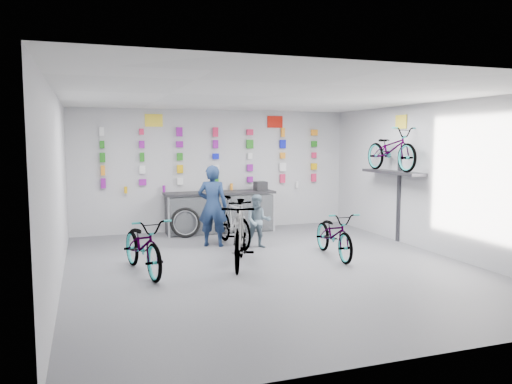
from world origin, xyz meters
name	(u,v)px	position (x,y,z in m)	size (l,w,h in m)	color
floor	(271,267)	(0.00, 0.00, 0.00)	(8.00, 8.00, 0.00)	#57575C
ceiling	(271,97)	(0.00, 0.00, 3.00)	(8.00, 8.00, 0.00)	white
wall_back	(215,170)	(0.00, 4.00, 1.50)	(7.00, 7.00, 0.00)	silver
wall_front	(412,216)	(0.00, -4.00, 1.50)	(7.00, 7.00, 0.00)	silver
wall_left	(57,190)	(-3.50, 0.00, 1.50)	(8.00, 8.00, 0.00)	silver
wall_right	(436,178)	(3.50, 0.00, 1.50)	(8.00, 8.00, 0.00)	silver
counter	(220,213)	(0.00, 3.54, 0.49)	(2.70, 0.66, 1.00)	black
merch_wall	(219,158)	(0.10, 3.93, 1.79)	(5.55, 0.08, 1.57)	#8D1497
wall_bracket	(393,176)	(3.33, 1.20, 1.46)	(0.39, 1.90, 2.00)	#333338
sign_left	(154,120)	(-1.50, 3.98, 2.72)	(0.42, 0.02, 0.30)	yellow
sign_right	(275,122)	(1.60, 3.98, 2.72)	(0.42, 0.02, 0.30)	red
sign_side	(401,122)	(3.48, 1.20, 2.65)	(0.02, 0.40, 0.30)	yellow
bike_left	(143,245)	(-2.20, 0.29, 0.49)	(0.65, 1.86, 0.98)	gray
bike_center	(239,234)	(-0.52, 0.22, 0.59)	(0.56, 1.97, 1.18)	gray
bike_right	(334,234)	(1.42, 0.31, 0.45)	(0.60, 1.72, 0.91)	gray
bike_service	(233,222)	(-0.14, 1.92, 0.53)	(0.49, 1.75, 1.05)	gray
bike_wall	(391,149)	(3.25, 1.20, 2.05)	(0.63, 1.80, 0.95)	gray
clerk	(213,206)	(-0.56, 2.04, 0.87)	(0.63, 0.41, 1.73)	#162749
customer	(258,221)	(0.30, 1.56, 0.56)	(0.55, 0.43, 1.13)	slate
spare_wheel	(185,223)	(-0.93, 3.17, 0.34)	(0.71, 0.22, 0.70)	black
register	(260,186)	(1.05, 3.55, 1.11)	(0.28, 0.30, 0.22)	black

